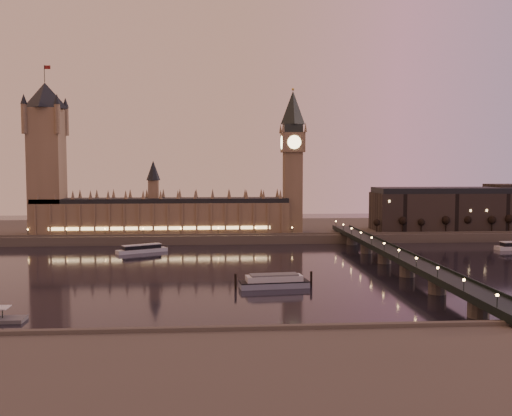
# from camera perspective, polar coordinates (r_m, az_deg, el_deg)

# --- Properties ---
(ground) EXTENTS (700.00, 700.00, 0.00)m
(ground) POSITION_cam_1_polar(r_m,az_deg,el_deg) (294.29, -3.70, -6.37)
(ground) COLOR black
(ground) RESTS_ON ground
(far_embankment) EXTENTS (560.00, 130.00, 6.00)m
(far_embankment) POSITION_cam_1_polar(r_m,az_deg,el_deg) (458.22, -0.06, -2.18)
(far_embankment) COLOR #423D35
(far_embankment) RESTS_ON ground
(near_embankment) EXTENTS (560.00, 110.00, 6.00)m
(near_embankment) POSITION_cam_1_polar(r_m,az_deg,el_deg) (128.99, 11.00, -19.13)
(near_embankment) COLOR #423D35
(near_embankment) RESTS_ON ground
(palace_of_westminster) EXTENTS (180.00, 26.62, 52.00)m
(palace_of_westminster) POSITION_cam_1_polar(r_m,az_deg,el_deg) (413.39, -9.38, -0.33)
(palace_of_westminster) COLOR brown
(palace_of_westminster) RESTS_ON ground
(victoria_tower) EXTENTS (31.68, 31.68, 118.00)m
(victoria_tower) POSITION_cam_1_polar(r_m,az_deg,el_deg) (427.30, -20.22, 5.53)
(victoria_tower) COLOR brown
(victoria_tower) RESTS_ON ground
(big_ben) EXTENTS (17.68, 17.68, 104.00)m
(big_ben) POSITION_cam_1_polar(r_m,az_deg,el_deg) (414.13, 3.69, 5.58)
(big_ben) COLOR brown
(big_ben) RESTS_ON ground
(westminster_bridge) EXTENTS (13.20, 260.00, 15.30)m
(westminster_bridge) POSITION_cam_1_polar(r_m,az_deg,el_deg) (307.69, 13.68, -4.97)
(westminster_bridge) COLOR black
(westminster_bridge) RESTS_ON ground
(city_block) EXTENTS (155.00, 45.00, 34.00)m
(city_block) POSITION_cam_1_polar(r_m,az_deg,el_deg) (464.88, 20.98, 0.01)
(city_block) COLOR black
(city_block) RESTS_ON ground
(bare_tree_0) EXTENTS (5.51, 5.51, 11.20)m
(bare_tree_0) POSITION_cam_1_polar(r_m,az_deg,el_deg) (416.57, 12.10, -1.35)
(bare_tree_0) COLOR black
(bare_tree_0) RESTS_ON ground
(bare_tree_1) EXTENTS (5.51, 5.51, 11.20)m
(bare_tree_1) POSITION_cam_1_polar(r_m,az_deg,el_deg) (421.42, 14.25, -1.32)
(bare_tree_1) COLOR black
(bare_tree_1) RESTS_ON ground
(bare_tree_2) EXTENTS (5.51, 5.51, 11.20)m
(bare_tree_2) POSITION_cam_1_polar(r_m,az_deg,el_deg) (426.86, 16.35, -1.29)
(bare_tree_2) COLOR black
(bare_tree_2) RESTS_ON ground
(bare_tree_3) EXTENTS (5.51, 5.51, 11.20)m
(bare_tree_3) POSITION_cam_1_polar(r_m,az_deg,el_deg) (432.85, 18.40, -1.27)
(bare_tree_3) COLOR black
(bare_tree_3) RESTS_ON ground
(bare_tree_4) EXTENTS (5.51, 5.51, 11.20)m
(bare_tree_4) POSITION_cam_1_polar(r_m,az_deg,el_deg) (439.37, 20.38, -1.24)
(bare_tree_4) COLOR black
(bare_tree_4) RESTS_ON ground
(bare_tree_5) EXTENTS (5.51, 5.51, 11.20)m
(bare_tree_5) POSITION_cam_1_polar(r_m,az_deg,el_deg) (446.41, 22.31, -1.21)
(bare_tree_5) COLOR black
(bare_tree_5) RESTS_ON ground
(bare_tree_6) EXTENTS (5.51, 5.51, 11.20)m
(bare_tree_6) POSITION_cam_1_polar(r_m,az_deg,el_deg) (453.94, 24.17, -1.17)
(bare_tree_6) COLOR black
(bare_tree_6) RESTS_ON ground
(cruise_boat_a) EXTENTS (31.57, 20.98, 5.12)m
(cruise_boat_a) POSITION_cam_1_polar(r_m,az_deg,el_deg) (364.46, -11.34, -4.04)
(cruise_boat_a) COLOR silver
(cruise_boat_a) RESTS_ON ground
(moored_barge) EXTENTS (35.42, 11.91, 6.53)m
(moored_barge) POSITION_cam_1_polar(r_m,az_deg,el_deg) (255.65, 1.82, -7.35)
(moored_barge) COLOR gray
(moored_barge) RESTS_ON ground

